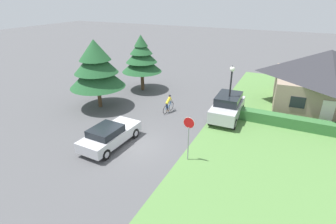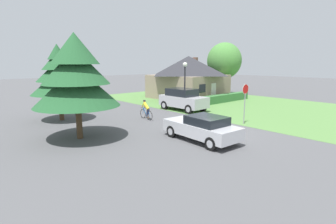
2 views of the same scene
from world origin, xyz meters
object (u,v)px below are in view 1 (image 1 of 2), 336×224
Objects in this scene: cottage_house at (325,79)px; sedan_left_lane at (110,135)px; stop_sign at (189,130)px; parked_suv_right at (227,107)px; conifer_tall_far at (141,58)px; street_lamp at (231,82)px; cyclist at (168,104)px; conifer_tall_near at (96,67)px.

sedan_left_lane is (-12.84, -13.43, -1.91)m from cottage_house.
cottage_house is at bearing -118.83° from stop_sign.
sedan_left_lane is 1.01× the size of parked_suv_right.
parked_suv_right is 0.81× the size of conifer_tall_far.
conifer_tall_far is (-9.95, 3.36, 0.24)m from street_lamp.
cottage_house is 2.01× the size of street_lamp.
cottage_house is 5.20× the size of cyclist.
conifer_tall_far reaches higher than street_lamp.
stop_sign is 6.86m from street_lamp.
stop_sign is at bearing 172.96° from parked_suv_right.
conifer_tall_far is (-4.99, 4.09, 2.69)m from cyclist.
conifer_tall_near is (-4.91, 5.03, 2.89)m from sedan_left_lane.
sedan_left_lane is 2.69× the size of cyclist.
conifer_tall_far is at bearing -45.96° from stop_sign.
stop_sign is at bearing -96.67° from street_lamp.
sedan_left_lane is at bearing -138.16° from cottage_house.
conifer_tall_far reaches higher than stop_sign.
stop_sign is 11.23m from conifer_tall_near.
cottage_house is 1.50× the size of conifer_tall_near.
parked_suv_right is 2.15m from street_lamp.
parked_suv_right is (-6.85, -5.94, -1.64)m from cottage_house.
parked_suv_right is (5.99, 7.50, 0.27)m from sedan_left_lane.
conifer_tall_near reaches higher than parked_suv_right.
cottage_house is at bearing 25.32° from conifer_tall_near.
stop_sign is at bearing -79.96° from sedan_left_lane.
cottage_house is 9.08m from street_lamp.
street_lamp is (6.09, 7.38, 2.41)m from sedan_left_lane.
cottage_house reaches higher than stop_sign.
conifer_tall_far reaches higher than sedan_left_lane.
parked_suv_right is 6.93m from stop_sign.
parked_suv_right is at bearing 131.20° from street_lamp.
parked_suv_right is at bearing -35.78° from sedan_left_lane.
conifer_tall_near is 1.05× the size of conifer_tall_far.
street_lamp is at bearing -94.95° from stop_sign.
cottage_house is 1.95× the size of parked_suv_right.
street_lamp is at bearing -18.64° from conifer_tall_far.
conifer_tall_far is (-9.85, 3.24, 2.39)m from parked_suv_right.
conifer_tall_near is at bearing -159.13° from cottage_house.
cottage_house is at bearing -50.38° from parked_suv_right.
parked_suv_right is at bearing -18.22° from conifer_tall_far.
cyclist is 4.94m from parked_suv_right.
sedan_left_lane is 11.72m from conifer_tall_far.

